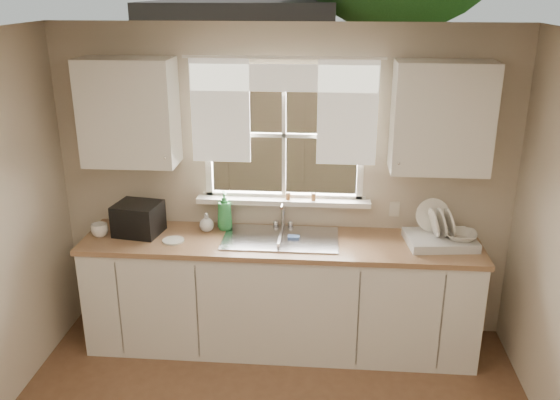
# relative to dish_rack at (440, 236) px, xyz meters

# --- Properties ---
(room_walls) EXTENTS (3.62, 4.02, 2.50)m
(room_walls) POSITION_rel_dish_rack_xyz_m (-1.20, -1.78, 0.27)
(room_walls) COLOR beige
(room_walls) RESTS_ON ground
(ceiling) EXTENTS (3.60, 4.00, 0.02)m
(ceiling) POSITION_rel_dish_rack_xyz_m (-1.20, -1.72, 1.53)
(ceiling) COLOR silver
(ceiling) RESTS_ON room_walls
(window) EXTENTS (1.38, 0.16, 1.06)m
(window) POSITION_rel_dish_rack_xyz_m (-1.20, 0.28, 0.51)
(window) COLOR white
(window) RESTS_ON room_walls
(curtains) EXTENTS (1.50, 0.03, 0.81)m
(curtains) POSITION_rel_dish_rack_xyz_m (-1.20, 0.23, 0.96)
(curtains) COLOR white
(curtains) RESTS_ON room_walls
(base_cabinets) EXTENTS (3.00, 0.62, 0.87)m
(base_cabinets) POSITION_rel_dish_rack_xyz_m (-1.20, -0.04, -0.54)
(base_cabinets) COLOR white
(base_cabinets) RESTS_ON ground
(countertop) EXTENTS (3.04, 0.65, 0.04)m
(countertop) POSITION_rel_dish_rack_xyz_m (-1.20, -0.04, -0.08)
(countertop) COLOR #98704C
(countertop) RESTS_ON base_cabinets
(upper_cabinet_left) EXTENTS (0.70, 0.33, 0.80)m
(upper_cabinet_left) POSITION_rel_dish_rack_xyz_m (-2.35, 0.11, 0.88)
(upper_cabinet_left) COLOR white
(upper_cabinet_left) RESTS_ON room_walls
(upper_cabinet_right) EXTENTS (0.70, 0.33, 0.80)m
(upper_cabinet_right) POSITION_rel_dish_rack_xyz_m (-0.05, 0.11, 0.88)
(upper_cabinet_right) COLOR white
(upper_cabinet_right) RESTS_ON room_walls
(wall_outlet) EXTENTS (0.08, 0.01, 0.12)m
(wall_outlet) POSITION_rel_dish_rack_xyz_m (-0.32, 0.27, 0.11)
(wall_outlet) COLOR beige
(wall_outlet) RESTS_ON room_walls
(sill_jars) EXTENTS (0.24, 0.04, 0.06)m
(sill_jars) POSITION_rel_dish_rack_xyz_m (-1.06, 0.22, 0.21)
(sill_jars) COLOR brown
(sill_jars) RESTS_ON window
(sink) EXTENTS (0.88, 0.52, 0.40)m
(sink) POSITION_rel_dish_rack_xyz_m (-1.20, -0.01, -0.13)
(sink) COLOR #B7B7BC
(sink) RESTS_ON countertop
(dish_rack) EXTENTS (0.54, 0.43, 0.31)m
(dish_rack) POSITION_rel_dish_rack_xyz_m (0.00, 0.00, 0.00)
(dish_rack) COLOR silver
(dish_rack) RESTS_ON countertop
(bowl) EXTENTS (0.26, 0.26, 0.06)m
(bowl) POSITION_rel_dish_rack_xyz_m (0.14, -0.05, 0.03)
(bowl) COLOR beige
(bowl) RESTS_ON dish_rack
(soap_bottle_a) EXTENTS (0.16, 0.16, 0.31)m
(soap_bottle_a) POSITION_rel_dish_rack_xyz_m (-1.66, 0.15, 0.10)
(soap_bottle_a) COLOR #2E8F46
(soap_bottle_a) RESTS_ON countertop
(soap_bottle_b) EXTENTS (0.10, 0.10, 0.18)m
(soap_bottle_b) POSITION_rel_dish_rack_xyz_m (-1.66, 0.16, 0.03)
(soap_bottle_b) COLOR blue
(soap_bottle_b) RESTS_ON countertop
(soap_bottle_c) EXTENTS (0.15, 0.15, 0.15)m
(soap_bottle_c) POSITION_rel_dish_rack_xyz_m (-1.80, 0.10, 0.01)
(soap_bottle_c) COLOR beige
(soap_bottle_c) RESTS_ON countertop
(saucer) EXTENTS (0.17, 0.17, 0.01)m
(saucer) POSITION_rel_dish_rack_xyz_m (-2.01, -0.12, -0.06)
(saucer) COLOR silver
(saucer) RESTS_ON countertop
(cup) EXTENTS (0.14, 0.14, 0.10)m
(cup) POSITION_rel_dish_rack_xyz_m (-2.60, -0.08, -0.01)
(cup) COLOR white
(cup) RESTS_ON countertop
(black_appliance) EXTENTS (0.38, 0.34, 0.25)m
(black_appliance) POSITION_rel_dish_rack_xyz_m (-2.32, 0.01, 0.06)
(black_appliance) COLOR black
(black_appliance) RESTS_ON countertop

